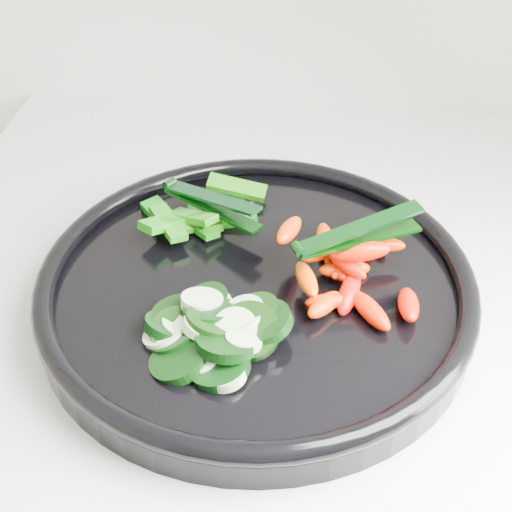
{
  "coord_description": "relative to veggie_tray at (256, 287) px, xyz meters",
  "views": [
    {
      "loc": [
        -0.63,
        1.16,
        1.36
      ],
      "look_at": [
        -0.67,
        1.62,
        0.99
      ],
      "focal_mm": 50.0,
      "sensor_mm": 36.0,
      "label": 1
    }
  ],
  "objects": [
    {
      "name": "tong_carrot",
      "position": [
        0.08,
        0.01,
        0.05
      ],
      "size": [
        0.11,
        0.06,
        0.02
      ],
      "color": "black",
      "rests_on": "carrot_pile"
    },
    {
      "name": "tong_pepper",
      "position": [
        -0.05,
        0.08,
        0.03
      ],
      "size": [
        0.1,
        0.07,
        0.02
      ],
      "color": "black",
      "rests_on": "pepper_pile"
    },
    {
      "name": "veggie_tray",
      "position": [
        0.0,
        0.0,
        0.0
      ],
      "size": [
        0.41,
        0.41,
        0.04
      ],
      "color": "black",
      "rests_on": "counter"
    },
    {
      "name": "pepper_pile",
      "position": [
        -0.06,
        0.08,
        0.01
      ],
      "size": [
        0.12,
        0.1,
        0.03
      ],
      "color": "#1B6D0A",
      "rests_on": "veggie_tray"
    },
    {
      "name": "cucumber_pile",
      "position": [
        -0.03,
        -0.07,
        0.01
      ],
      "size": [
        0.13,
        0.13,
        0.04
      ],
      "color": "black",
      "rests_on": "veggie_tray"
    },
    {
      "name": "carrot_pile",
      "position": [
        0.08,
        0.01,
        0.02
      ],
      "size": [
        0.12,
        0.15,
        0.06
      ],
      "color": "#FB0D00",
      "rests_on": "veggie_tray"
    }
  ]
}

